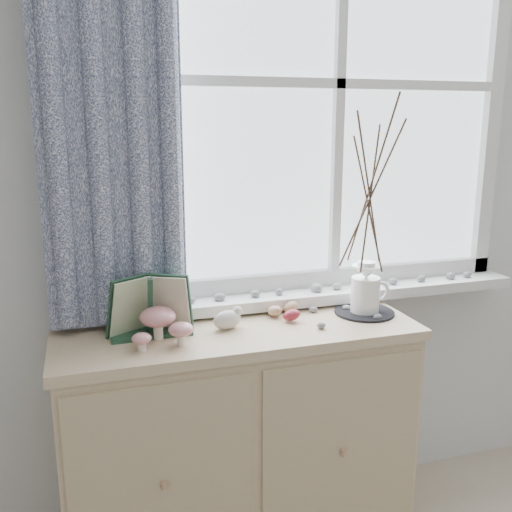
% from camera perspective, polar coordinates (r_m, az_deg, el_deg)
% --- Properties ---
extents(sideboard, '(1.20, 0.45, 0.85)m').
position_cam_1_polar(sideboard, '(2.10, -1.76, -18.06)').
color(sideboard, beige).
rests_on(sideboard, ground).
extents(botanical_book, '(0.30, 0.14, 0.21)m').
position_cam_1_polar(botanical_book, '(1.81, -10.47, -5.04)').
color(botanical_book, '#1F422C').
rests_on(botanical_book, sideboard).
extents(toadstool_cluster, '(0.19, 0.17, 0.10)m').
position_cam_1_polar(toadstool_cluster, '(1.79, -9.46, -6.61)').
color(toadstool_cluster, white).
rests_on(toadstool_cluster, sideboard).
extents(wooden_eggs, '(0.16, 0.17, 0.06)m').
position_cam_1_polar(wooden_eggs, '(2.01, 2.26, -5.36)').
color(wooden_eggs, tan).
rests_on(wooden_eggs, sideboard).
extents(songbird_figurine, '(0.15, 0.10, 0.07)m').
position_cam_1_polar(songbird_figurine, '(1.89, -2.90, -6.28)').
color(songbird_figurine, silver).
rests_on(songbird_figurine, sideboard).
extents(crocheted_doily, '(0.21, 0.21, 0.01)m').
position_cam_1_polar(crocheted_doily, '(2.08, 10.78, -5.54)').
color(crocheted_doily, black).
rests_on(crocheted_doily, sideboard).
extents(twig_pitcher, '(0.28, 0.28, 0.77)m').
position_cam_1_polar(twig_pitcher, '(1.98, 11.33, 6.49)').
color(twig_pitcher, white).
rests_on(twig_pitcher, crocheted_doily).
extents(sideboard_pebbles, '(0.33, 0.23, 0.02)m').
position_cam_1_polar(sideboard_pebbles, '(2.02, 7.12, -5.74)').
color(sideboard_pebbles, gray).
rests_on(sideboard_pebbles, sideboard).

